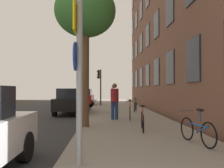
# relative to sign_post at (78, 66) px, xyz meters

# --- Properties ---
(ground_plane) EXTENTS (41.80, 41.80, 0.00)m
(ground_plane) POSITION_rel_sign_post_xyz_m (-1.84, 11.22, -2.02)
(ground_plane) COLOR #332D28
(road_asphalt) EXTENTS (7.00, 38.00, 0.01)m
(road_asphalt) POSITION_rel_sign_post_xyz_m (-3.94, 11.22, -2.01)
(road_asphalt) COLOR #2D2D30
(road_asphalt) RESTS_ON ground
(sidewalk) EXTENTS (4.20, 38.00, 0.12)m
(sidewalk) POSITION_rel_sign_post_xyz_m (1.66, 11.22, -1.96)
(sidewalk) COLOR gray
(sidewalk) RESTS_ON ground
(building_facade) EXTENTS (0.56, 27.00, 13.52)m
(building_facade) POSITION_rel_sign_post_xyz_m (4.25, 10.72, 4.76)
(building_facade) COLOR brown
(building_facade) RESTS_ON ground
(sign_post) EXTENTS (0.16, 0.60, 3.29)m
(sign_post) POSITION_rel_sign_post_xyz_m (0.00, 0.00, 0.00)
(sign_post) COLOR gray
(sign_post) RESTS_ON sidewalk
(traffic_light) EXTENTS (0.43, 0.24, 3.30)m
(traffic_light) POSITION_rel_sign_post_xyz_m (0.12, 17.08, 0.38)
(traffic_light) COLOR black
(traffic_light) RESTS_ON sidewalk
(tree_near) EXTENTS (2.41, 2.41, 5.57)m
(tree_near) POSITION_rel_sign_post_xyz_m (-0.23, 4.67, 2.57)
(tree_near) COLOR brown
(tree_near) RESTS_ON sidewalk
(bicycle_0) EXTENTS (0.47, 1.62, 0.94)m
(bicycle_0) POSITION_rel_sign_post_xyz_m (2.96, 1.58, -1.53)
(bicycle_0) COLOR black
(bicycle_0) RESTS_ON sidewalk
(bicycle_1) EXTENTS (0.42, 1.63, 0.90)m
(bicycle_1) POSITION_rel_sign_post_xyz_m (1.87, 3.72, -1.55)
(bicycle_1) COLOR black
(bicycle_1) RESTS_ON sidewalk
(bicycle_2) EXTENTS (0.42, 1.66, 0.96)m
(bicycle_2) POSITION_rel_sign_post_xyz_m (1.78, 6.86, -1.52)
(bicycle_2) COLOR black
(bicycle_2) RESTS_ON sidewalk
(bicycle_3) EXTENTS (0.54, 1.63, 0.90)m
(bicycle_3) POSITION_rel_sign_post_xyz_m (2.58, 10.82, -1.55)
(bicycle_3) COLOR black
(bicycle_3) RESTS_ON sidewalk
(pedestrian_0) EXTENTS (0.41, 0.41, 1.75)m
(pedestrian_0) POSITION_rel_sign_post_xyz_m (1.03, 6.85, -0.90)
(pedestrian_0) COLOR navy
(pedestrian_0) RESTS_ON sidewalk
(pedestrian_1) EXTENTS (0.47, 0.47, 1.78)m
(pedestrian_1) POSITION_rel_sign_post_xyz_m (1.28, 15.22, -0.88)
(pedestrian_1) COLOR maroon
(pedestrian_1) RESTS_ON sidewalk
(car_1) EXTENTS (1.93, 4.49, 1.62)m
(car_1) POSITION_rel_sign_post_xyz_m (-1.52, 10.68, -1.17)
(car_1) COLOR black
(car_1) RESTS_ON road_asphalt
(car_2) EXTENTS (1.95, 4.23, 1.62)m
(car_2) POSITION_rel_sign_post_xyz_m (-1.51, 18.32, -1.17)
(car_2) COLOR red
(car_2) RESTS_ON road_asphalt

